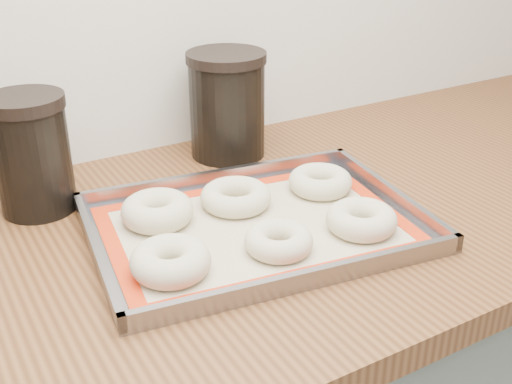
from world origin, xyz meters
TOP-DOWN VIEW (x-y plane):
  - countertop at (0.00, 1.68)m, footprint 3.06×0.68m
  - baking_tray at (0.16, 1.64)m, footprint 0.50×0.39m
  - baking_mat at (0.16, 1.64)m, footprint 0.46×0.34m
  - bagel_front_left at (0.00, 1.59)m, footprint 0.11×0.11m
  - bagel_front_mid at (0.15, 1.57)m, footprint 0.12×0.12m
  - bagel_front_right at (0.28, 1.55)m, footprint 0.10×0.10m
  - bagel_back_left at (0.04, 1.72)m, footprint 0.14×0.14m
  - bagel_back_mid at (0.16, 1.71)m, footprint 0.12×0.12m
  - bagel_back_right at (0.30, 1.69)m, footprint 0.12×0.12m
  - canister_mid at (-0.09, 1.86)m, footprint 0.12×0.12m
  - canister_right at (0.25, 1.91)m, footprint 0.14×0.14m

SIDE VIEW (x-z plane):
  - countertop at x=0.00m, z-range 0.86..0.90m
  - baking_mat at x=0.16m, z-range 0.90..0.91m
  - baking_tray at x=0.16m, z-range 0.89..0.92m
  - bagel_front_mid at x=0.15m, z-range 0.90..0.94m
  - bagel_back_mid at x=0.16m, z-range 0.90..0.94m
  - bagel_back_right at x=0.30m, z-range 0.90..0.94m
  - bagel_front_right at x=0.28m, z-range 0.90..0.94m
  - bagel_front_left at x=0.00m, z-range 0.90..0.94m
  - bagel_back_left at x=0.04m, z-range 0.90..0.94m
  - canister_mid at x=-0.09m, z-range 0.90..1.08m
  - canister_right at x=0.25m, z-range 0.90..1.09m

